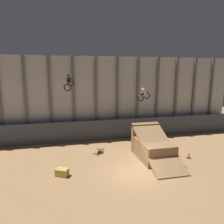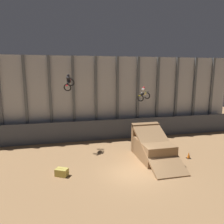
% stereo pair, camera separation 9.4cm
% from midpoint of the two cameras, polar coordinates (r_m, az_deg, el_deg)
% --- Properties ---
extents(ground_plane, '(60.00, 60.00, 0.00)m').
position_cam_midpoint_polar(ground_plane, '(17.48, 5.84, -15.75)').
color(ground_plane, '#9E754C').
extents(arena_back_wall, '(32.00, 0.40, 9.44)m').
position_cam_midpoint_polar(arena_back_wall, '(25.56, -1.33, 3.77)').
color(arena_back_wall, silver).
rests_on(arena_back_wall, ground_plane).
extents(lower_barrier, '(31.36, 0.20, 2.30)m').
position_cam_midpoint_polar(lower_barrier, '(25.22, -0.80, -4.58)').
color(lower_barrier, '#474C56').
rests_on(lower_barrier, ground_plane).
extents(dirt_ramp, '(2.69, 6.14, 2.93)m').
position_cam_midpoint_polar(dirt_ramp, '(20.39, 10.56, -8.98)').
color(dirt_ramp, '#966F48').
rests_on(dirt_ramp, ground_plane).
extents(rider_bike_left_air, '(1.19, 1.90, 1.64)m').
position_cam_midpoint_polar(rider_bike_left_air, '(21.54, -11.05, 7.53)').
color(rider_bike_left_air, black).
extents(rider_bike_right_air, '(1.67, 1.56, 1.50)m').
position_cam_midpoint_polar(rider_bike_right_air, '(23.03, 8.40, 4.51)').
color(rider_bike_right_air, black).
extents(traffic_cone_near_ramp, '(0.36, 0.36, 0.58)m').
position_cam_midpoint_polar(traffic_cone_near_ramp, '(21.23, 19.52, -10.63)').
color(traffic_cone_near_ramp, black).
rests_on(traffic_cone_near_ramp, ground_plane).
extents(hay_bale_trackside, '(1.08, 0.96, 0.57)m').
position_cam_midpoint_polar(hay_bale_trackside, '(17.39, -12.84, -15.09)').
color(hay_bale_trackside, '#CCB751').
rests_on(hay_bale_trackside, ground_plane).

